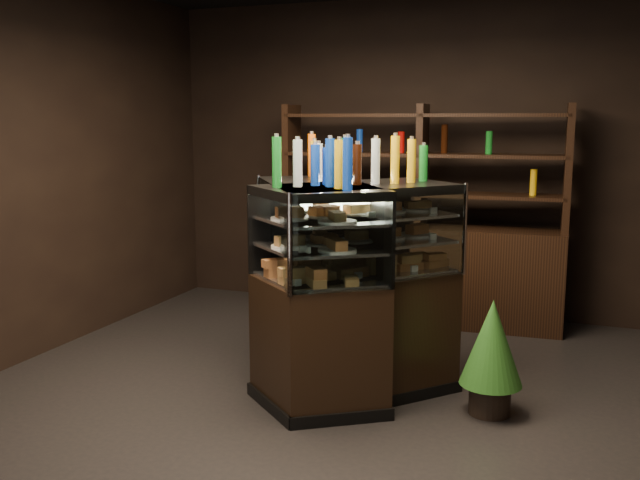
# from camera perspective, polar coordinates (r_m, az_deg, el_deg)

# --- Properties ---
(ground) EXTENTS (5.00, 5.00, 0.00)m
(ground) POSITION_cam_1_polar(r_m,az_deg,el_deg) (4.94, 0.83, -12.60)
(ground) COLOR black
(ground) RESTS_ON ground
(room_shell) EXTENTS (5.02, 5.02, 3.01)m
(room_shell) POSITION_cam_1_polar(r_m,az_deg,el_deg) (4.57, 0.89, 10.55)
(room_shell) COLOR black
(room_shell) RESTS_ON ground
(display_case) EXTENTS (1.61, 1.48, 1.45)m
(display_case) POSITION_cam_1_polar(r_m,az_deg,el_deg) (4.93, 1.38, -6.64)
(display_case) COLOR black
(display_case) RESTS_ON ground
(food_display) EXTENTS (1.16, 1.11, 0.45)m
(food_display) POSITION_cam_1_polar(r_m,az_deg,el_deg) (4.79, 1.40, 0.50)
(food_display) COLOR #D68A4C
(food_display) RESTS_ON display_case
(bottles_top) EXTENTS (0.99, 0.97, 0.30)m
(bottles_top) POSITION_cam_1_polar(r_m,az_deg,el_deg) (4.74, 1.45, 6.22)
(bottles_top) COLOR #B20C0A
(bottles_top) RESTS_ON display_case
(potted_conifer) EXTENTS (0.40, 0.40, 0.85)m
(potted_conifer) POSITION_cam_1_polar(r_m,az_deg,el_deg) (4.68, 13.60, -7.83)
(potted_conifer) COLOR black
(potted_conifer) RESTS_ON ground
(back_shelving) EXTENTS (2.57, 0.57, 2.00)m
(back_shelving) POSITION_cam_1_polar(r_m,az_deg,el_deg) (6.63, 7.99, -1.44)
(back_shelving) COLOR black
(back_shelving) RESTS_ON ground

